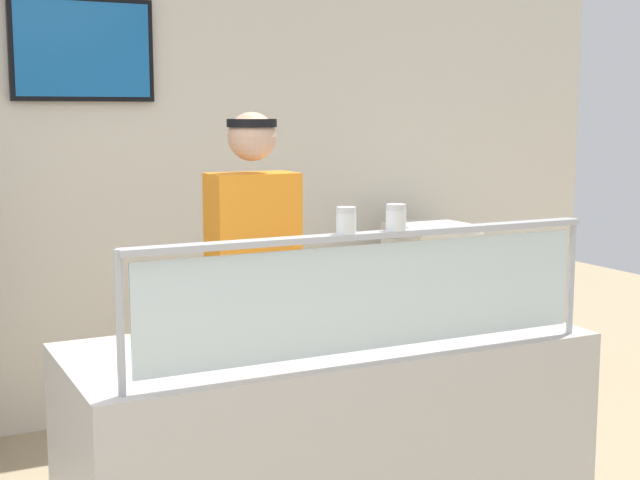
# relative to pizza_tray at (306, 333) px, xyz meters

# --- Properties ---
(shop_rear_unit) EXTENTS (6.27, 0.13, 2.70)m
(shop_rear_unit) POSITION_rel_pizza_tray_xyz_m (0.06, 2.17, 0.39)
(shop_rear_unit) COLOR silver
(shop_rear_unit) RESTS_ON ground
(serving_counter) EXTENTS (1.87, 0.77, 0.95)m
(serving_counter) POSITION_rel_pizza_tray_xyz_m (0.06, -0.05, -0.49)
(serving_counter) COLOR #BCB7B2
(serving_counter) RESTS_ON ground
(sneeze_guard) EXTENTS (1.69, 0.06, 0.43)m
(sneeze_guard) POSITION_rel_pizza_tray_xyz_m (0.06, -0.38, 0.26)
(sneeze_guard) COLOR #B2B5BC
(sneeze_guard) RESTS_ON serving_counter
(pizza_tray) EXTENTS (0.40, 0.40, 0.04)m
(pizza_tray) POSITION_rel_pizza_tray_xyz_m (0.00, 0.00, 0.00)
(pizza_tray) COLOR #9EA0A8
(pizza_tray) RESTS_ON serving_counter
(pizza_server) EXTENTS (0.08, 0.28, 0.01)m
(pizza_server) POSITION_rel_pizza_tray_xyz_m (0.03, -0.02, 0.02)
(pizza_server) COLOR #ADAFB7
(pizza_server) RESTS_ON pizza_tray
(parmesan_shaker) EXTENTS (0.06, 0.06, 0.09)m
(parmesan_shaker) POSITION_rel_pizza_tray_xyz_m (-0.04, -0.38, 0.45)
(parmesan_shaker) COLOR white
(parmesan_shaker) RESTS_ON sneeze_guard
(pepper_flake_shaker) EXTENTS (0.07, 0.07, 0.09)m
(pepper_flake_shaker) POSITION_rel_pizza_tray_xyz_m (0.14, -0.38, 0.45)
(pepper_flake_shaker) COLOR white
(pepper_flake_shaker) RESTS_ON sneeze_guard
(worker_figure) EXTENTS (0.41, 0.50, 1.76)m
(worker_figure) POSITION_rel_pizza_tray_xyz_m (0.10, 0.72, 0.04)
(worker_figure) COLOR #23232D
(worker_figure) RESTS_ON ground
(prep_shelf) EXTENTS (0.70, 0.55, 0.82)m
(prep_shelf) POSITION_rel_pizza_tray_xyz_m (1.66, 1.68, -0.56)
(prep_shelf) COLOR #B7BABF
(prep_shelf) RESTS_ON ground
(pizza_box_stack) EXTENTS (0.48, 0.46, 0.27)m
(pizza_box_stack) POSITION_rel_pizza_tray_xyz_m (1.67, 1.68, -0.02)
(pizza_box_stack) COLOR silver
(pizza_box_stack) RESTS_ON prep_shelf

